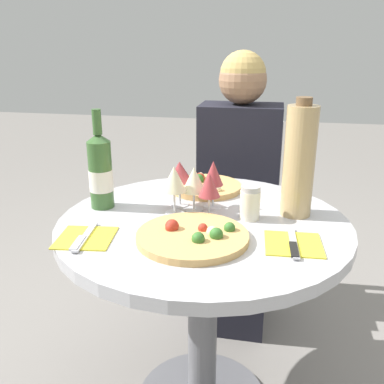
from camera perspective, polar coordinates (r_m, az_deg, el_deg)
name	(u,v)px	position (r m, az deg, el deg)	size (l,w,h in m)	color
dining_table	(203,265)	(1.37, 1.49, -9.76)	(0.89, 0.89, 0.71)	slate
chair_behind_diner	(239,214)	(2.11, 6.23, -2.95)	(0.37, 0.37, 0.87)	#ADADB2
seated_diner	(237,200)	(1.94, 5.98, -1.07)	(0.36, 0.46, 1.19)	black
pizza_large	(193,236)	(1.17, 0.16, -5.87)	(0.31, 0.31, 0.05)	tan
pizza_small_far	(205,186)	(1.57, 1.70, 0.82)	(0.26, 0.26, 0.05)	tan
wine_bottle	(100,171)	(1.40, -12.10, 2.71)	(0.08, 0.08, 0.32)	#38602D
tall_carafe	(299,161)	(1.33, 14.10, 4.02)	(0.09, 0.09, 0.36)	tan
sugar_shaker	(250,203)	(1.30, 7.74, -1.43)	(0.06, 0.06, 0.11)	silver
wine_glass_back_left	(180,172)	(1.39, -1.66, 2.62)	(0.08, 0.08, 0.15)	silver
wine_glass_front_left	(174,180)	(1.31, -2.41, 1.66)	(0.08, 0.08, 0.15)	silver
wine_glass_back_right	(213,174)	(1.37, 2.84, 2.37)	(0.07, 0.07, 0.16)	silver
wine_glass_front_right	(209,186)	(1.30, 2.33, 0.82)	(0.07, 0.07, 0.14)	silver
wine_glass_center	(194,180)	(1.34, 0.27, 1.59)	(0.08, 0.08, 0.14)	silver
place_setting_left	(85,238)	(1.21, -14.07, -5.95)	(0.17, 0.19, 0.01)	yellow
place_setting_right	(293,244)	(1.18, 13.36, -6.77)	(0.16, 0.19, 0.01)	yellow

